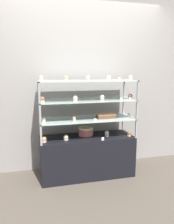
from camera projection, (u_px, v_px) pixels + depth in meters
The scene contains 28 objects.
ground_plane at pixel (87, 174), 3.20m from camera, with size 20.00×20.00×0.00m, color brown.
back_wall at pixel (81, 84), 3.32m from camera, with size 8.00×0.05×2.60m.
display_base at pixel (87, 156), 3.15m from camera, with size 1.31×0.47×0.58m.
display_riser_lower at pixel (87, 120), 3.04m from camera, with size 1.31×0.47×0.26m.
display_riser_middle at pixel (87, 101), 3.00m from camera, with size 1.31×0.47×0.26m.
display_riser_upper at pixel (87, 82), 2.95m from camera, with size 1.31×0.47×0.26m.
layer_cake_centerpiece at pixel (86, 131), 3.14m from camera, with size 0.22×0.22×0.12m.
sheet_cake_frosted at pixel (106, 116), 3.06m from camera, with size 0.26×0.13×0.06m.
cupcake_0 at pixel (44, 140), 2.84m from camera, with size 0.06×0.06×0.08m.
cupcake_1 at pixel (66, 138), 2.93m from camera, with size 0.06×0.06×0.08m.
cupcake_2 at pixel (107, 134), 3.12m from camera, with size 0.06×0.06×0.08m.
cupcake_3 at pixel (129, 134), 3.11m from camera, with size 0.06×0.06×0.08m.
price_tag_0 at pixel (103, 139), 2.92m from camera, with size 0.04×0.00×0.04m.
cupcake_4 at pixel (44, 120), 2.83m from camera, with size 0.05×0.05×0.06m.
cupcake_5 at pixel (74, 119), 2.87m from camera, with size 0.05×0.05×0.06m.
cupcake_6 at pixel (129, 115), 3.13m from camera, with size 0.05×0.05×0.06m.
price_tag_1 at pixel (95, 120), 2.84m from camera, with size 0.04×0.00×0.04m.
cupcake_7 at pixel (42, 100), 2.74m from camera, with size 0.06×0.06×0.07m.
cupcake_8 at pixel (75, 99), 2.82m from camera, with size 0.06×0.06×0.07m.
cupcake_9 at pixel (102, 98), 2.93m from camera, with size 0.06×0.06×0.07m.
cupcake_10 at pixel (130, 97), 3.05m from camera, with size 0.06×0.06×0.07m.
price_tag_2 at pixel (121, 99), 2.88m from camera, with size 0.04×0.00×0.04m.
cupcake_11 at pixel (41, 78), 2.75m from camera, with size 0.05×0.05×0.07m.
cupcake_12 at pixel (66, 78), 2.74m from camera, with size 0.05×0.05×0.07m.
cupcake_13 at pixel (88, 78), 2.86m from camera, with size 0.05×0.05×0.07m.
cupcake_14 at pixel (109, 78), 2.95m from camera, with size 0.05×0.05×0.07m.
cupcake_15 at pixel (131, 78), 3.02m from camera, with size 0.05×0.05×0.07m.
price_tag_3 at pixel (119, 79), 2.82m from camera, with size 0.04×0.00×0.04m.
Camera 1 is at (-0.72, -2.88, 1.50)m, focal length 35.00 mm.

